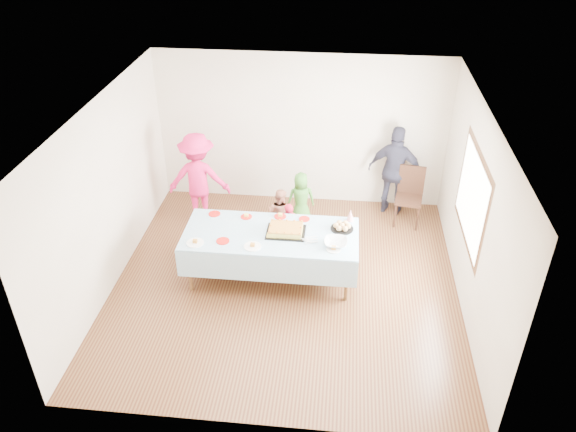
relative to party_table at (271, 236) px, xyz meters
name	(u,v)px	position (x,y,z in m)	size (l,w,h in m)	color
ground	(286,283)	(0.23, -0.13, -0.72)	(5.00, 5.00, 0.00)	#462214
room_walls	(290,177)	(0.28, -0.13, 1.05)	(5.04, 5.04, 2.72)	#C2B39E
party_table	(271,236)	(0.00, 0.00, 0.00)	(2.50, 1.10, 0.78)	brown
birthday_cake	(286,230)	(0.21, 0.04, 0.10)	(0.56, 0.43, 0.10)	black
rolls_tray	(342,227)	(1.01, 0.21, 0.10)	(0.33, 0.33, 0.10)	black
punch_bowl	(336,243)	(0.94, -0.20, 0.09)	(0.33, 0.33, 0.08)	silver
party_hat	(350,215)	(1.13, 0.46, 0.15)	(0.11, 0.11, 0.18)	silver
fork_pile	(310,240)	(0.57, -0.15, 0.09)	(0.24, 0.18, 0.07)	white
plate_red_far_a	(214,214)	(-0.91, 0.42, 0.06)	(0.18, 0.18, 0.01)	red
plate_red_far_b	(246,217)	(-0.42, 0.39, 0.06)	(0.17, 0.17, 0.01)	red
plate_red_far_c	(280,216)	(0.09, 0.45, 0.06)	(0.18, 0.18, 0.01)	red
plate_red_far_d	(304,219)	(0.45, 0.42, 0.06)	(0.16, 0.16, 0.01)	red
plate_red_near	(223,241)	(-0.64, -0.27, 0.06)	(0.19, 0.19, 0.01)	red
plate_white_left	(195,243)	(-1.01, -0.36, 0.06)	(0.25, 0.25, 0.01)	white
plate_white_mid	(253,246)	(-0.20, -0.36, 0.06)	(0.24, 0.24, 0.01)	white
plate_white_right	(334,249)	(0.91, -0.31, 0.06)	(0.20, 0.20, 0.01)	white
dining_chair	(410,192)	(2.13, 1.79, -0.17)	(0.50, 0.50, 1.01)	black
toddler_left	(288,226)	(0.17, 0.77, -0.32)	(0.30, 0.20, 0.82)	red
toddler_mid	(301,199)	(0.31, 1.50, -0.24)	(0.47, 0.31, 0.96)	#3A7C29
toddler_right	(280,213)	(0.00, 1.09, -0.28)	(0.43, 0.33, 0.88)	#BE7559
adult_left	(198,178)	(-1.41, 1.47, 0.08)	(1.03, 0.59, 1.60)	#E41C60
adult_right	(395,171)	(1.88, 2.07, 0.08)	(0.94, 0.39, 1.61)	#2D2D3E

